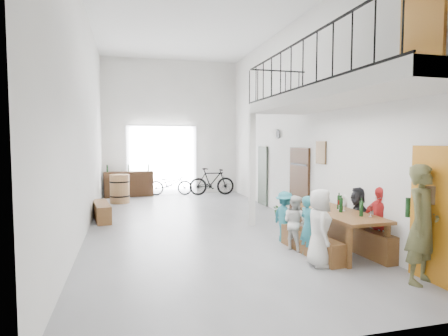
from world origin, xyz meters
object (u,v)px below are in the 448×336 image
object	(u,v)px
side_bench	(102,211)
serving_counter	(129,184)
bench_inner	(310,244)
oak_barrel	(120,189)
bicycle_near	(171,184)
host_standing	(423,224)
tasting_table	(338,216)

from	to	relation	value
side_bench	serving_counter	distance (m)	4.44
bench_inner	oak_barrel	size ratio (longest dim) A/B	1.78
serving_counter	oak_barrel	bearing A→B (deg)	-107.83
bench_inner	side_bench	distance (m)	5.98
side_bench	bicycle_near	bearing A→B (deg)	60.98
bench_inner	serving_counter	bearing A→B (deg)	106.31
bicycle_near	oak_barrel	bearing A→B (deg)	135.46
oak_barrel	bicycle_near	world-z (taller)	oak_barrel
host_standing	serving_counter	bearing A→B (deg)	88.12
oak_barrel	bicycle_near	size ratio (longest dim) A/B	0.58
host_standing	bicycle_near	world-z (taller)	host_standing
side_bench	bicycle_near	size ratio (longest dim) A/B	0.96
tasting_table	serving_counter	size ratio (longest dim) A/B	1.19
side_bench	oak_barrel	bearing A→B (deg)	81.21
side_bench	serving_counter	size ratio (longest dim) A/B	0.89
tasting_table	serving_counter	xyz separation A→B (m)	(-3.95, 8.69, -0.21)
serving_counter	host_standing	size ratio (longest dim) A/B	1.03
oak_barrel	serving_counter	xyz separation A→B (m)	(0.31, 1.54, -0.01)
tasting_table	host_standing	xyz separation A→B (m)	(0.32, -1.82, 0.21)
tasting_table	host_standing	distance (m)	1.86
host_standing	bicycle_near	xyz separation A→B (m)	(-2.63, 10.46, -0.45)
side_bench	host_standing	size ratio (longest dim) A/B	0.91
bench_inner	host_standing	distance (m)	2.12
bench_inner	oak_barrel	xyz separation A→B (m)	(-3.64, 7.21, 0.30)
tasting_table	oak_barrel	xyz separation A→B (m)	(-4.26, 7.15, -0.20)
bench_inner	oak_barrel	distance (m)	8.08
serving_counter	host_standing	world-z (taller)	host_standing
tasting_table	serving_counter	distance (m)	9.54
bench_inner	tasting_table	bearing A→B (deg)	0.90
oak_barrel	host_standing	bearing A→B (deg)	-62.93
oak_barrel	host_standing	world-z (taller)	host_standing
oak_barrel	host_standing	xyz separation A→B (m)	(4.59, -8.97, 0.41)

